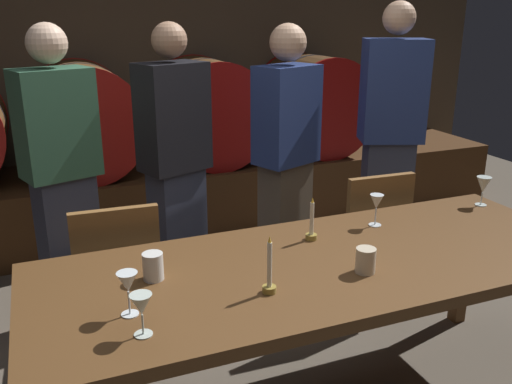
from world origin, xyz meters
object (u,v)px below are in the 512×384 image
Objects in this scene: candle_right at (311,228)px; cup_left at (153,266)px; guest_far_right at (389,144)px; wine_barrel_center_left at (82,120)px; chair_left at (118,277)px; candle_left at (269,277)px; wine_glass_center_right at (376,203)px; guest_far_left at (63,180)px; dining_table at (325,275)px; wine_barrel_far_right at (312,104)px; wine_barrel_center_right at (206,111)px; wine_glass_far_right at (483,185)px; guest_center_right at (286,158)px; wine_glass_far_left at (128,284)px; cup_center at (366,260)px; chair_right at (368,235)px; guest_center_left at (175,166)px; wine_glass_center_left at (141,306)px.

cup_left is (-0.74, -0.12, -0.00)m from candle_right.
wine_barrel_center_left is at bearing -17.09° from guest_far_right.
candle_left is (0.44, -0.87, 0.33)m from chair_left.
candle_right is 1.86× the size of cup_left.
guest_far_left is at bearing 144.57° from wine_glass_center_right.
dining_table is 1.34× the size of guest_far_right.
wine_barrel_center_right is at bearing 180.00° from wine_barrel_far_right.
wine_glass_far_right is (1.41, 0.45, 0.05)m from candle_left.
guest_center_right is 10.73× the size of wine_glass_center_right.
wine_glass_far_left is 0.92m from cup_center.
candle_left is (-1.53, -2.61, -0.14)m from wine_barrel_far_right.
guest_center_right is 7.47× the size of candle_left.
wine_barrel_far_right is 8.35× the size of cup_center.
chair_right is at bearing 28.69° from wine_glass_far_left.
guest_center_left is at bearing 166.84° from guest_far_left.
candle_right is 1.39× the size of wine_glass_center_left.
guest_center_left reaches higher than guest_center_right.
chair_right is 1.52m from cup_left.
wine_glass_far_right is at bearing 16.31° from wine_glass_center_left.
guest_far_right is (1.79, 0.35, 0.43)m from chair_left.
candle_left is (-0.57, -2.61, -0.14)m from wine_barrel_center_right.
cup_left is (-1.78, -0.19, -0.06)m from wine_glass_far_right.
wine_glass_center_left is (0.02, -0.14, -0.01)m from wine_glass_far_left.
guest_far_right is (1.75, -1.40, -0.04)m from wine_barrel_center_left.
wine_glass_center_left is 1.34× the size of cup_left.
wine_glass_center_left is at bearing 57.07° from guest_far_right.
wine_barrel_far_right is at bearing 51.03° from cup_left.
wine_barrel_center_left is 3.79× the size of candle_left.
wine_glass_far_right is at bearing -50.02° from wine_barrel_center_left.
guest_far_left is at bearing 127.17° from cup_center.
wine_glass_far_right is at bearing 14.78° from dining_table.
guest_center_right is at bearing 153.44° from guest_center_left.
wine_glass_center_right reaches higher than chair_left.
wine_barrel_far_right reaches higher than chair_right.
guest_center_left reaches higher than candle_left.
guest_center_left reaches higher than wine_barrel_center_left.
wine_glass_center_left is (-1.47, -0.95, 0.37)m from chair_right.
chair_right is at bearing 32.97° from wine_glass_center_left.
cup_left is at bearing 171.78° from dining_table.
guest_center_right reaches higher than cup_left.
guest_center_left reaches higher than wine_glass_center_left.
wine_barrel_far_right is at bearing -75.69° from guest_far_right.
guest_center_left is at bearing -27.71° from guest_center_right.
candle_left is 1.42× the size of wine_glass_far_left.
wine_barrel_center_right is 0.47× the size of guest_far_right.
wine_barrel_far_right is at bearing 86.86° from wine_glass_far_right.
cup_left is (0.03, -2.35, -0.15)m from wine_barrel_center_left.
guest_far_left is at bearing -15.78° from guest_center_left.
dining_table is at bearing -8.22° from cup_left.
guest_far_right is 1.97m from cup_left.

